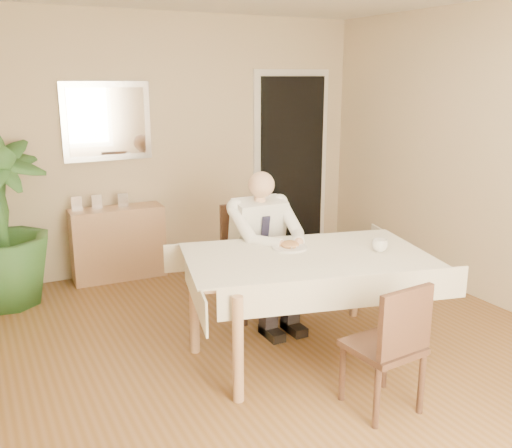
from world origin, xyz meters
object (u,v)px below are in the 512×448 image
seated_man (267,242)px  dining_table (306,266)px  chair_far (251,252)px  chair_near (392,342)px  coffee_mug (380,245)px  sideboard (118,243)px

seated_man → dining_table: bearing=-90.0°
chair_far → chair_near: (0.03, -1.78, -0.06)m
seated_man → coffee_mug: 0.93m
chair_near → seated_man: (-0.03, 1.49, 0.23)m
coffee_mug → chair_far: bearing=115.6°
coffee_mug → chair_near: bearing=-123.4°
chair_far → seated_man: seated_man is taller
chair_near → seated_man: bearing=86.1°
dining_table → coffee_mug: size_ratio=17.30×
chair_far → coffee_mug: (0.51, -1.06, 0.27)m
chair_near → sideboard: 3.23m
seated_man → sideboard: 1.85m
chair_far → sideboard: size_ratio=1.03×
dining_table → sideboard: (-0.81, 2.23, -0.31)m
dining_table → sideboard: dining_table is taller
seated_man → sideboard: bearing=116.3°
dining_table → chair_far: (0.00, 0.88, -0.14)m
seated_man → sideboard: (-0.81, 1.63, -0.33)m
chair_near → sideboard: bearing=99.9°
seated_man → sideboard: seated_man is taller
chair_far → coffee_mug: 1.21m
dining_table → coffee_mug: bearing=-5.4°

